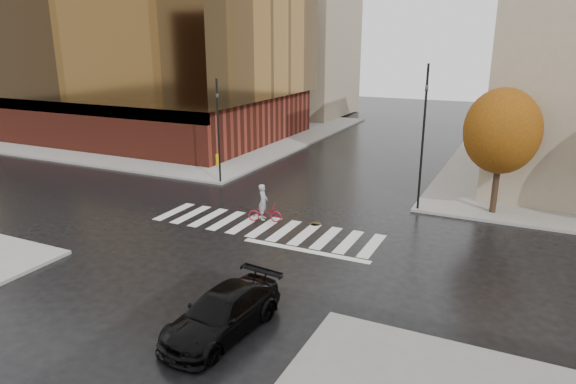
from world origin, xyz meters
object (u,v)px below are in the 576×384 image
cyclist (264,209)px  fire_hydrant (217,159)px  sedan (222,313)px  traffic_light_nw (218,126)px  traffic_light_ne (424,128)px

cyclist → fire_hydrant: size_ratio=2.36×
sedan → cyclist: (-3.67, 9.67, -0.02)m
traffic_light_nw → traffic_light_ne: traffic_light_ne is taller
traffic_light_nw → fire_hydrant: (-2.65, 3.70, -3.15)m
sedan → cyclist: cyclist is taller
traffic_light_ne → fire_hydrant: size_ratio=9.19×
sedan → traffic_light_nw: bearing=129.2°
sedan → traffic_light_ne: (3.02, 14.72, 3.85)m
sedan → fire_hydrant: size_ratio=5.67×
cyclist → traffic_light_ne: (6.69, 5.04, 3.86)m
cyclist → fire_hydrant: (-8.56, 8.74, -0.06)m
traffic_light_nw → fire_hydrant: bearing=-120.0°
traffic_light_nw → traffic_light_ne: 12.62m
cyclist → fire_hydrant: 12.23m
traffic_light_ne → fire_hydrant: traffic_light_ne is taller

